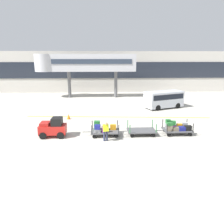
{
  "coord_description": "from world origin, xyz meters",
  "views": [
    {
      "loc": [
        1.85,
        -13.69,
        6.24
      ],
      "look_at": [
        2.62,
        5.33,
        1.33
      ],
      "focal_mm": 34.25,
      "sensor_mm": 36.0,
      "label": 1
    }
  ],
  "objects_px": {
    "baggage_cart_middle": "(141,131)",
    "baggage_cart_tail": "(177,128)",
    "baggage_tug": "(53,128)",
    "safety_cone_near": "(69,116)",
    "baggage_handler": "(106,130)",
    "shuttle_van": "(164,98)",
    "baggage_cart_lead": "(103,129)"
  },
  "relations": [
    {
      "from": "baggage_cart_middle",
      "to": "baggage_cart_tail",
      "type": "relative_size",
      "value": 1.0
    },
    {
      "from": "baggage_tug",
      "to": "safety_cone_near",
      "type": "height_order",
      "value": "baggage_tug"
    },
    {
      "from": "baggage_tug",
      "to": "baggage_handler",
      "type": "bearing_deg",
      "value": -15.21
    },
    {
      "from": "safety_cone_near",
      "to": "baggage_tug",
      "type": "bearing_deg",
      "value": -94.87
    },
    {
      "from": "baggage_cart_tail",
      "to": "shuttle_van",
      "type": "height_order",
      "value": "shuttle_van"
    },
    {
      "from": "baggage_tug",
      "to": "baggage_cart_middle",
      "type": "height_order",
      "value": "baggage_tug"
    },
    {
      "from": "baggage_handler",
      "to": "baggage_cart_lead",
      "type": "bearing_deg",
      "value": 98.48
    },
    {
      "from": "baggage_cart_lead",
      "to": "baggage_handler",
      "type": "bearing_deg",
      "value": -81.52
    },
    {
      "from": "shuttle_van",
      "to": "safety_cone_near",
      "type": "bearing_deg",
      "value": -157.93
    },
    {
      "from": "shuttle_van",
      "to": "baggage_handler",
      "type": "bearing_deg",
      "value": -124.73
    },
    {
      "from": "baggage_tug",
      "to": "baggage_cart_lead",
      "type": "bearing_deg",
      "value": 1.49
    },
    {
      "from": "baggage_cart_tail",
      "to": "shuttle_van",
      "type": "relative_size",
      "value": 0.58
    },
    {
      "from": "baggage_cart_middle",
      "to": "baggage_cart_tail",
      "type": "distance_m",
      "value": 2.99
    },
    {
      "from": "baggage_handler",
      "to": "shuttle_van",
      "type": "distance_m",
      "value": 13.02
    },
    {
      "from": "baggage_cart_middle",
      "to": "baggage_cart_tail",
      "type": "bearing_deg",
      "value": 1.31
    },
    {
      "from": "baggage_handler",
      "to": "baggage_cart_middle",
      "type": "bearing_deg",
      "value": 23.41
    },
    {
      "from": "baggage_cart_lead",
      "to": "baggage_cart_tail",
      "type": "bearing_deg",
      "value": 0.95
    },
    {
      "from": "baggage_cart_tail",
      "to": "baggage_handler",
      "type": "height_order",
      "value": "baggage_handler"
    },
    {
      "from": "baggage_cart_lead",
      "to": "shuttle_van",
      "type": "distance_m",
      "value": 12.14
    },
    {
      "from": "baggage_handler",
      "to": "shuttle_van",
      "type": "bearing_deg",
      "value": 55.27
    },
    {
      "from": "baggage_tug",
      "to": "baggage_cart_lead",
      "type": "xyz_separation_m",
      "value": [
        4.02,
        0.1,
        -0.22
      ]
    },
    {
      "from": "baggage_handler",
      "to": "baggage_cart_tail",
      "type": "bearing_deg",
      "value": 12.79
    },
    {
      "from": "baggage_cart_tail",
      "to": "baggage_cart_middle",
      "type": "bearing_deg",
      "value": -178.69
    },
    {
      "from": "baggage_cart_lead",
      "to": "baggage_cart_middle",
      "type": "xyz_separation_m",
      "value": [
        3.14,
        0.03,
        -0.19
      ]
    },
    {
      "from": "baggage_tug",
      "to": "baggage_cart_tail",
      "type": "bearing_deg",
      "value": 1.16
    },
    {
      "from": "baggage_cart_middle",
      "to": "safety_cone_near",
      "type": "relative_size",
      "value": 5.48
    },
    {
      "from": "baggage_cart_middle",
      "to": "baggage_handler",
      "type": "relative_size",
      "value": 1.93
    },
    {
      "from": "baggage_tug",
      "to": "baggage_cart_middle",
      "type": "relative_size",
      "value": 0.7
    },
    {
      "from": "baggage_tug",
      "to": "baggage_cart_lead",
      "type": "height_order",
      "value": "baggage_tug"
    },
    {
      "from": "baggage_cart_tail",
      "to": "safety_cone_near",
      "type": "distance_m",
      "value": 10.84
    },
    {
      "from": "safety_cone_near",
      "to": "baggage_handler",
      "type": "bearing_deg",
      "value": -58.5
    },
    {
      "from": "baggage_tug",
      "to": "safety_cone_near",
      "type": "distance_m",
      "value": 5.06
    }
  ]
}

